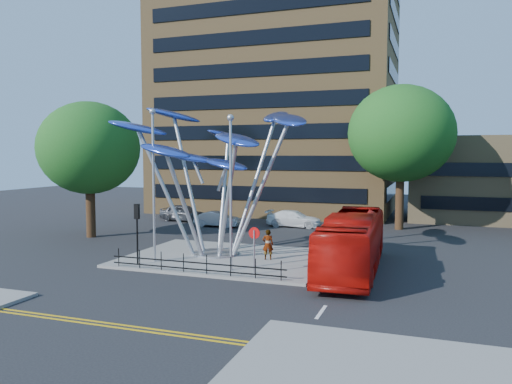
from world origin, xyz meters
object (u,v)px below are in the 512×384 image
at_px(traffic_light_island, 137,221).
at_px(parked_car_right, 294,219).
at_px(no_entry_sign_island, 254,242).
at_px(red_bus, 352,243).
at_px(tree_left, 89,148).
at_px(pedestrian, 268,244).
at_px(leaf_sculpture, 215,146).
at_px(parked_car_mid, 217,219).
at_px(tree_right, 401,134).
at_px(street_lamp_left, 153,172).
at_px(parked_car_left, 183,213).
at_px(street_lamp_right, 231,178).

bearing_deg(traffic_light_island, parked_car_right, 76.64).
height_order(no_entry_sign_island, red_bus, red_bus).
xyz_separation_m(tree_left, traffic_light_island, (9.00, -7.50, -4.18)).
height_order(tree_left, pedestrian, tree_left).
relative_size(leaf_sculpture, parked_car_right, 2.61).
height_order(leaf_sculpture, parked_car_mid, leaf_sculpture).
distance_m(no_entry_sign_island, pedestrian, 3.75).
bearing_deg(tree_left, tree_right, 28.61).
relative_size(pedestrian, parked_car_right, 0.37).
height_order(leaf_sculpture, no_entry_sign_island, leaf_sculpture).
bearing_deg(red_bus, traffic_light_island, -168.58).
bearing_deg(red_bus, parked_car_right, 113.55).
distance_m(pedestrian, parked_car_right, 14.44).
relative_size(street_lamp_left, parked_car_left, 1.87).
xyz_separation_m(leaf_sculpture, no_entry_sign_island, (4.07, -4.16, -5.06)).
distance_m(pedestrian, parked_car_mid, 14.83).
height_order(street_lamp_left, parked_car_mid, street_lamp_left).
xyz_separation_m(parked_car_mid, parked_car_right, (6.34, 2.20, 0.05)).
xyz_separation_m(street_lamp_left, parked_car_mid, (-2.59, 14.71, -4.70)).
bearing_deg(street_lamp_left, parked_car_mid, 99.98).
bearing_deg(no_entry_sign_island, red_bus, 31.82).
bearing_deg(pedestrian, red_bus, 153.52).
distance_m(leaf_sculpture, pedestrian, 6.87).
xyz_separation_m(pedestrian, parked_car_left, (-13.13, 14.27, -0.24)).
relative_size(pedestrian, parked_car_left, 0.38).
relative_size(tree_right, street_lamp_left, 1.38).
relative_size(tree_right, no_entry_sign_island, 4.94).
bearing_deg(parked_car_right, no_entry_sign_island, -171.92).
bearing_deg(parked_car_right, street_lamp_left, 166.84).
height_order(street_lamp_left, street_lamp_right, street_lamp_left).
distance_m(street_lamp_right, no_entry_sign_island, 3.64).
distance_m(street_lamp_left, red_bus, 11.87).
xyz_separation_m(tree_right, red_bus, (-1.40, -16.63, -6.45)).
bearing_deg(red_bus, pedestrian, 168.64).
bearing_deg(leaf_sculpture, pedestrian, -8.19).
relative_size(street_lamp_right, parked_car_left, 1.77).
bearing_deg(leaf_sculpture, no_entry_sign_island, -45.67).
bearing_deg(tree_left, no_entry_sign_island, -25.07).
bearing_deg(red_bus, parked_car_left, 137.90).
bearing_deg(traffic_light_island, street_lamp_left, 63.43).
relative_size(street_lamp_left, traffic_light_island, 2.57).
xyz_separation_m(traffic_light_island, parked_car_mid, (-2.09, 15.71, -1.95)).
height_order(tree_left, parked_car_mid, tree_left).
relative_size(leaf_sculpture, pedestrian, 7.10).
height_order(parked_car_left, parked_car_right, parked_car_left).
relative_size(tree_right, tree_left, 1.17).
relative_size(traffic_light_island, parked_car_left, 0.73).
bearing_deg(no_entry_sign_island, street_lamp_left, 171.39).
bearing_deg(no_entry_sign_island, parked_car_right, 98.72).
bearing_deg(traffic_light_island, no_entry_sign_island, 0.13).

